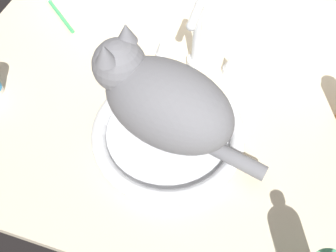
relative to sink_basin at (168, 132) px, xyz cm
name	(u,v)px	position (x,y,z in cm)	size (l,w,h in cm)	color
countertop	(168,112)	(-2.36, 7.42, -2.93)	(113.25, 74.61, 3.00)	beige
sink_basin	(168,132)	(0.00, 0.00, 0.00)	(33.98, 33.98, 3.18)	white
faucet	(196,45)	(0.00, 22.21, 6.06)	(21.06, 10.02, 19.47)	silver
cat	(159,99)	(-1.94, 0.50, 10.83)	(38.99, 24.06, 21.27)	slate
toothbrush	(58,12)	(-42.62, 30.13, -0.82)	(15.04, 12.44, 1.70)	#3FB266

